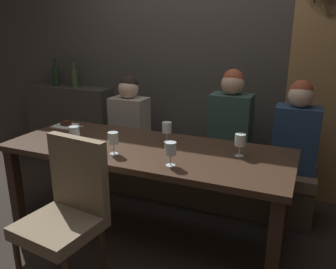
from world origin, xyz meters
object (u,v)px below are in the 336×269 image
dessert_plate (66,125)px  diner_far_end (297,129)px  wine_bottle_dark_red (56,76)px  wine_glass_center_front (113,139)px  wine_bottle_pale_label (74,77)px  diner_bearded (231,119)px  espresso_cup (78,150)px  wine_glass_near_left (171,149)px  chair_near_side (68,207)px  fork_on_table (76,128)px  banquette_bench (178,174)px  wine_glass_end_right (167,128)px  diner_redhead (129,114)px  wine_glass_near_right (240,141)px  wine_glass_end_left (74,133)px  dining_table (146,158)px

dessert_plate → diner_far_end: bearing=13.7°
wine_bottle_dark_red → wine_glass_center_front: bearing=-38.7°
diner_far_end → wine_bottle_pale_label: wine_bottle_pale_label is taller
diner_bearded → espresso_cup: (-0.88, -1.03, -0.08)m
wine_bottle_dark_red → wine_glass_near_left: wine_bottle_dark_red is taller
chair_near_side → wine_glass_near_left: (0.50, 0.46, 0.30)m
diner_bearded → fork_on_table: bearing=-158.3°
diner_far_end → banquette_bench: bearing=-179.1°
chair_near_side → wine_glass_end_right: (0.28, 0.90, 0.29)m
diner_bearded → wine_glass_end_right: diner_bearded is taller
banquette_bench → wine_bottle_dark_red: wine_bottle_dark_red is taller
diner_redhead → wine_bottle_dark_red: wine_bottle_dark_red is taller
diner_far_end → wine_bottle_pale_label: (-2.48, 0.30, 0.26)m
wine_glass_near_right → espresso_cup: (-1.09, -0.41, -0.09)m
fork_on_table → wine_glass_near_left: bearing=-16.2°
wine_glass_end_left → wine_glass_near_left: bearing=-3.7°
diner_far_end → wine_glass_end_right: (-0.94, -0.53, 0.04)m
wine_glass_end_left → fork_on_table: (-0.32, 0.42, -0.11)m
dining_table → wine_bottle_pale_label: bearing=144.5°
dining_table → fork_on_table: bearing=165.6°
diner_redhead → wine_bottle_dark_red: (-1.17, 0.33, 0.28)m
wine_glass_near_right → wine_bottle_dark_red: bearing=158.9°
wine_bottle_dark_red → wine_glass_near_left: bearing=-32.5°
chair_near_side → wine_bottle_pale_label: (-1.25, 1.74, 0.51)m
diner_redhead → diner_bearded: 1.02m
chair_near_side → diner_redhead: (-0.36, 1.42, 0.23)m
diner_bearded → wine_glass_end_left: (-0.98, -0.94, 0.01)m
banquette_bench → diner_far_end: (1.05, 0.02, 0.59)m
wine_bottle_pale_label → wine_glass_near_right: bearing=-23.4°
banquette_bench → wine_glass_near_right: wine_glass_near_right is taller
wine_glass_end_right → chair_near_side: bearing=-107.1°
wine_glass_center_front → wine_bottle_dark_red: bearing=141.3°
wine_glass_near_right → dining_table: bearing=-172.2°
wine_glass_end_left → espresso_cup: (0.10, -0.10, -0.09)m
espresso_cup → fork_on_table: 0.67m
diner_bearded → wine_glass_near_right: diner_bearded is taller
espresso_cup → chair_near_side: bearing=-62.5°
banquette_bench → wine_glass_end_left: 1.21m
dining_table → dessert_plate: bearing=166.4°
diner_redhead → dining_table: bearing=-52.7°
wine_bottle_dark_red → fork_on_table: 1.26m
wine_bottle_dark_red → wine_glass_center_front: 2.01m
wine_bottle_dark_red → wine_glass_end_right: bearing=-25.1°
dining_table → chair_near_side: bearing=-103.8°
wine_bottle_dark_red → espresso_cup: size_ratio=2.72×
wine_glass_end_left → espresso_cup: bearing=-44.0°
wine_glass_end_left → fork_on_table: bearing=127.2°
banquette_bench → wine_glass_near_left: (0.32, -0.96, 0.63)m
wine_glass_near_right → wine_glass_end_right: (-0.60, 0.09, 0.00)m
dining_table → diner_bearded: 0.89m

